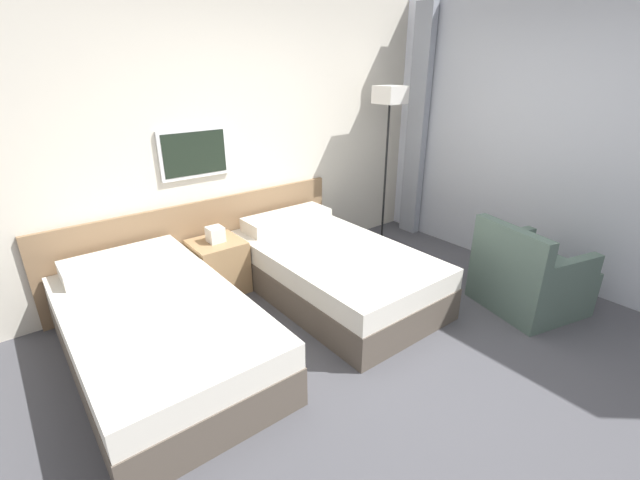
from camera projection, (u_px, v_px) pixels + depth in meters
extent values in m
plane|color=#47474C|center=(403.00, 361.00, 3.14)|extent=(16.00, 16.00, 0.00)
cube|color=beige|center=(248.00, 137.00, 4.16)|extent=(10.00, 0.06, 2.70)
cube|color=#846647|center=(204.00, 242.00, 4.16)|extent=(2.89, 0.04, 0.82)
cube|color=white|center=(194.00, 153.00, 3.83)|extent=(0.64, 0.03, 0.44)
cube|color=black|center=(195.00, 154.00, 3.82)|extent=(0.58, 0.01, 0.38)
cube|color=white|center=(602.00, 146.00, 3.73)|extent=(0.06, 4.60, 2.70)
cube|color=#B2B7C1|center=(599.00, 150.00, 3.72)|extent=(0.03, 4.23, 2.64)
cube|color=#8E939E|center=(417.00, 126.00, 5.08)|extent=(0.10, 0.24, 2.64)
cube|color=brown|center=(163.00, 346.00, 3.07)|extent=(1.13, 1.96, 0.29)
cube|color=silver|center=(158.00, 318.00, 2.98)|extent=(1.12, 1.94, 0.18)
cube|color=silver|center=(123.00, 261.00, 3.46)|extent=(0.91, 0.34, 0.13)
cube|color=brown|center=(334.00, 281.00, 3.98)|extent=(1.13, 1.96, 0.29)
cube|color=silver|center=(334.00, 258.00, 3.89)|extent=(1.12, 1.94, 0.18)
cube|color=silver|center=(287.00, 219.00, 4.38)|extent=(0.91, 0.34, 0.13)
cube|color=#9E7A51|center=(219.00, 266.00, 4.02)|extent=(0.46, 0.44, 0.51)
cube|color=silver|center=(215.00, 234.00, 3.89)|extent=(0.14, 0.14, 0.14)
cylinder|color=black|center=(381.00, 241.00, 5.21)|extent=(0.24, 0.24, 0.02)
cylinder|color=black|center=(385.00, 176.00, 4.90)|extent=(0.02, 0.02, 1.60)
cube|color=silver|center=(390.00, 95.00, 4.56)|extent=(0.28, 0.28, 0.18)
cube|color=#4C6056|center=(530.00, 285.00, 3.78)|extent=(0.90, 0.91, 0.41)
cube|color=#4C6056|center=(510.00, 250.00, 3.51)|extent=(0.28, 0.75, 0.39)
cube|color=#4C6056|center=(571.00, 271.00, 3.39)|extent=(0.63, 0.24, 0.18)
cube|color=#4C6056|center=(506.00, 241.00, 3.95)|extent=(0.63, 0.24, 0.18)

